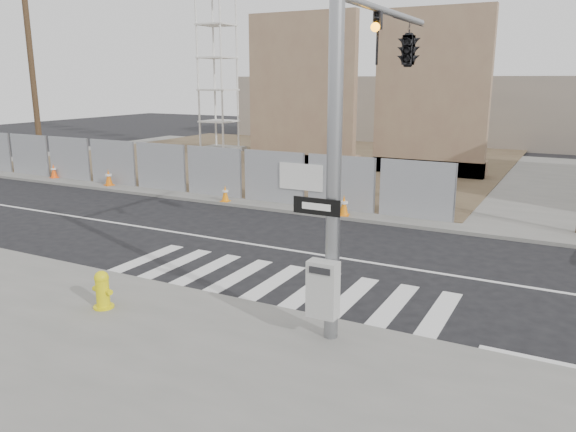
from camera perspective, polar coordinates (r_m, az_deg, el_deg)
The scene contains 13 objects.
ground at distance 15.83m, azimuth 3.00°, elevation -3.93°, with size 100.00×100.00×0.00m, color black.
sidewalk_far at distance 28.81m, azimuth 14.83°, elevation 3.82°, with size 50.00×20.00×0.12m, color slate.
signal_pole at distance 12.27m, azimuth 10.04°, elevation 13.45°, with size 0.96×5.87×7.00m.
chain_link_fence at distance 25.08m, azimuth -13.15°, elevation 4.95°, with size 24.60×0.04×2.00m, color gray.
concrete_wall_left at distance 29.94m, azimuth 1.44°, elevation 11.02°, with size 6.00×1.30×8.00m.
concrete_wall_right at distance 28.65m, azimuth 14.29°, elevation 10.48°, with size 5.50×1.30×8.00m.
crane_tower at distance 37.61m, azimuth -7.34°, elevation 20.09°, with size 2.60×2.60×18.15m.
utility_pole_left at distance 30.97m, azimuth -24.56°, elevation 13.29°, with size 1.60×0.28×10.00m.
fire_hydrant at distance 12.44m, azimuth -18.34°, elevation -7.11°, with size 0.51×0.51×0.81m.
traffic_cone_a at distance 29.63m, azimuth -22.70°, elevation 4.24°, with size 0.45×0.45×0.68m.
traffic_cone_b at distance 26.62m, azimuth -17.76°, elevation 3.75°, with size 0.49×0.49×0.74m.
traffic_cone_c at distance 22.15m, azimuth -6.40°, elevation 2.28°, with size 0.35×0.35×0.64m.
traffic_cone_d at distance 19.81m, azimuth 5.70°, elevation 1.07°, with size 0.45×0.45×0.73m.
Camera 1 is at (6.29, -13.71, 4.80)m, focal length 35.00 mm.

